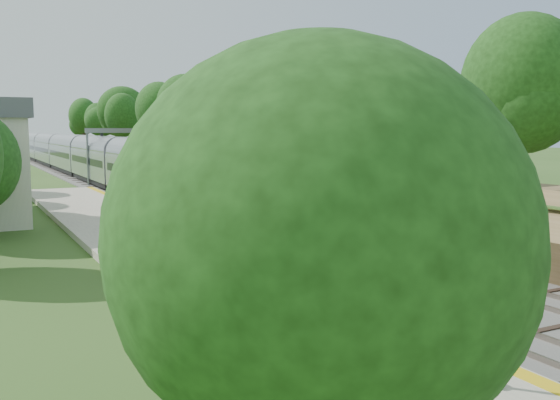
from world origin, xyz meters
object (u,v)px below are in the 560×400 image
signal_gantry (125,141)px  lamppost_far (262,223)px  signal_farside (286,157)px  lamppost_mid (491,305)px  signal_platform (289,186)px  train (83,161)px

signal_gantry → lamppost_far: (-5.76, -46.35, -2.41)m
signal_farside → signal_gantry: bearing=97.0°
lamppost_far → lamppost_mid: bearing=-91.2°
lamppost_mid → signal_platform: signal_platform is taller
signal_gantry → signal_platform: (-5.37, -47.93, -0.83)m
signal_platform → signal_farside: 19.63m
lamppost_far → signal_gantry: bearing=82.9°
signal_gantry → signal_farside: signal_farside is taller
signal_farside → lamppost_mid: bearing=-109.2°
signal_gantry → signal_platform: bearing=-96.4°
lamppost_mid → signal_platform: size_ratio=0.71×
signal_gantry → signal_platform: 48.24m
signal_gantry → lamppost_far: bearing=-97.1°
signal_gantry → signal_farside: size_ratio=1.26×
lamppost_mid → signal_farside: size_ratio=0.62×
lamppost_mid → lamppost_far: 12.27m
train → signal_gantry: bearing=-78.0°
train → lamppost_mid: (-3.55, -70.28, 0.04)m
train → signal_farside: signal_farside is taller
lamppost_far → signal_platform: bearing=-76.0°
signal_gantry → lamppost_mid: bearing=-95.9°
train → signal_platform: 59.68m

